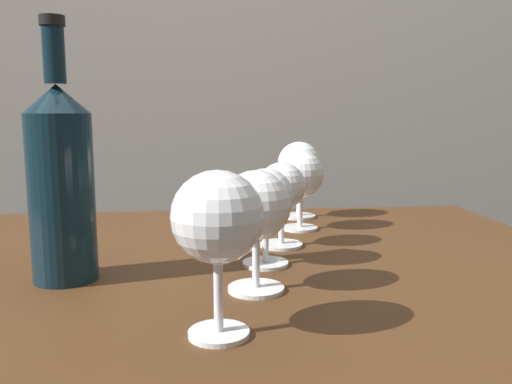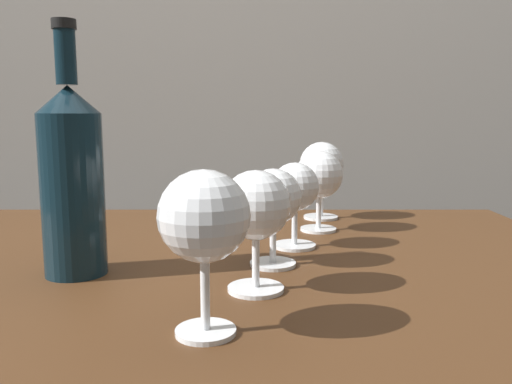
{
  "view_description": "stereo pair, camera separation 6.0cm",
  "coord_description": "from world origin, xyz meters",
  "px_view_note": "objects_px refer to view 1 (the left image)",
  "views": [
    {
      "loc": [
        0.04,
        -0.73,
        0.93
      ],
      "look_at": [
        0.1,
        -0.14,
        0.84
      ],
      "focal_mm": 36.64,
      "sensor_mm": 36.0,
      "label": 1
    },
    {
      "loc": [
        0.1,
        -0.74,
        0.93
      ],
      "look_at": [
        0.1,
        -0.14,
        0.84
      ],
      "focal_mm": 36.64,
      "sensor_mm": 36.0,
      "label": 2
    }
  ],
  "objects_px": {
    "wine_glass_amber": "(266,200)",
    "wine_glass_merlot": "(299,165)",
    "wine_glass_chardonnay": "(300,176)",
    "wine_bottle": "(61,180)",
    "wine_glass_white": "(218,220)",
    "wine_glass_rose": "(256,209)",
    "wine_glass_pinot": "(282,189)"
  },
  "relations": [
    {
      "from": "wine_glass_chardonnay",
      "to": "wine_glass_amber",
      "type": "bearing_deg",
      "value": -112.21
    },
    {
      "from": "wine_glass_white",
      "to": "wine_glass_rose",
      "type": "relative_size",
      "value": 1.1
    },
    {
      "from": "wine_glass_merlot",
      "to": "wine_glass_pinot",
      "type": "bearing_deg",
      "value": -107.04
    },
    {
      "from": "wine_glass_amber",
      "to": "wine_bottle",
      "type": "bearing_deg",
      "value": -171.89
    },
    {
      "from": "wine_glass_pinot",
      "to": "wine_glass_chardonnay",
      "type": "xyz_separation_m",
      "value": [
        0.05,
        0.12,
        0.01
      ]
    },
    {
      "from": "wine_bottle",
      "to": "wine_glass_rose",
      "type": "bearing_deg",
      "value": -15.8
    },
    {
      "from": "wine_glass_chardonnay",
      "to": "wine_glass_white",
      "type": "bearing_deg",
      "value": -109.85
    },
    {
      "from": "wine_glass_white",
      "to": "wine_glass_merlot",
      "type": "xyz_separation_m",
      "value": [
        0.18,
        0.55,
        -0.01
      ]
    },
    {
      "from": "wine_glass_rose",
      "to": "wine_glass_white",
      "type": "bearing_deg",
      "value": -111.28
    },
    {
      "from": "wine_glass_amber",
      "to": "wine_glass_merlot",
      "type": "height_order",
      "value": "wine_glass_merlot"
    },
    {
      "from": "wine_glass_merlot",
      "to": "wine_bottle",
      "type": "height_order",
      "value": "wine_bottle"
    },
    {
      "from": "wine_glass_white",
      "to": "wine_glass_pinot",
      "type": "xyz_separation_m",
      "value": [
        0.11,
        0.33,
        -0.02
      ]
    },
    {
      "from": "wine_glass_pinot",
      "to": "wine_bottle",
      "type": "bearing_deg",
      "value": -155.12
    },
    {
      "from": "wine_glass_white",
      "to": "wine_bottle",
      "type": "height_order",
      "value": "wine_bottle"
    },
    {
      "from": "wine_bottle",
      "to": "wine_glass_amber",
      "type": "bearing_deg",
      "value": 8.11
    },
    {
      "from": "wine_glass_white",
      "to": "wine_glass_rose",
      "type": "bearing_deg",
      "value": 68.72
    },
    {
      "from": "wine_glass_white",
      "to": "wine_glass_amber",
      "type": "xyz_separation_m",
      "value": [
        0.07,
        0.23,
        -0.02
      ]
    },
    {
      "from": "wine_glass_amber",
      "to": "wine_glass_merlot",
      "type": "bearing_deg",
      "value": 71.95
    },
    {
      "from": "wine_glass_rose",
      "to": "wine_glass_pinot",
      "type": "xyz_separation_m",
      "value": [
        0.06,
        0.2,
        -0.01
      ]
    },
    {
      "from": "wine_glass_rose",
      "to": "wine_glass_chardonnay",
      "type": "bearing_deg",
      "value": 70.71
    },
    {
      "from": "wine_glass_pinot",
      "to": "wine_glass_merlot",
      "type": "bearing_deg",
      "value": 72.96
    },
    {
      "from": "wine_glass_amber",
      "to": "wine_glass_pinot",
      "type": "bearing_deg",
      "value": 69.73
    },
    {
      "from": "wine_glass_white",
      "to": "wine_glass_pinot",
      "type": "distance_m",
      "value": 0.34
    },
    {
      "from": "wine_glass_amber",
      "to": "wine_glass_chardonnay",
      "type": "relative_size",
      "value": 0.94
    },
    {
      "from": "wine_glass_white",
      "to": "wine_glass_rose",
      "type": "xyz_separation_m",
      "value": [
        0.05,
        0.12,
        -0.01
      ]
    },
    {
      "from": "wine_bottle",
      "to": "wine_glass_pinot",
      "type": "bearing_deg",
      "value": 24.88
    },
    {
      "from": "wine_glass_white",
      "to": "wine_glass_amber",
      "type": "relative_size",
      "value": 1.17
    },
    {
      "from": "wine_glass_rose",
      "to": "wine_glass_amber",
      "type": "bearing_deg",
      "value": 77.16
    },
    {
      "from": "wine_glass_white",
      "to": "wine_glass_merlot",
      "type": "bearing_deg",
      "value": 72.17
    },
    {
      "from": "wine_glass_chardonnay",
      "to": "wine_bottle",
      "type": "relative_size",
      "value": 0.44
    },
    {
      "from": "wine_glass_chardonnay",
      "to": "wine_glass_merlot",
      "type": "bearing_deg",
      "value": 80.79
    },
    {
      "from": "wine_glass_white",
      "to": "wine_glass_rose",
      "type": "height_order",
      "value": "wine_glass_white"
    }
  ]
}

